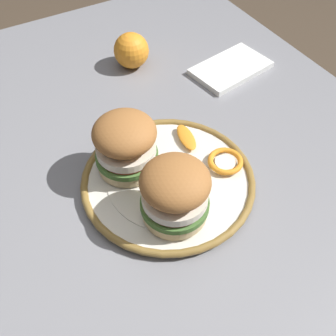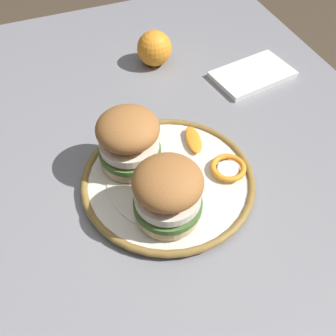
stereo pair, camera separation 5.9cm
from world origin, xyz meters
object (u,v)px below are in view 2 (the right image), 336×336
Objects in this scene: sandwich_half_left at (168,192)px; whole_orange at (154,48)px; dining_table at (149,233)px; dinner_plate at (168,180)px; sandwich_half_right at (130,139)px.

whole_orange is at bearing 162.29° from sandwich_half_left.
dinner_plate is at bearing 116.19° from dining_table.
dining_table is 4.50× the size of dinner_plate.
dining_table is at bearing -22.40° from whole_orange.
sandwich_half_left and sandwich_half_right have the same top height.
dinner_plate is at bearing 37.04° from sandwich_half_right.
dinner_plate reaches higher than dining_table.
whole_orange is (-0.39, 0.12, -0.03)m from sandwich_half_left.
sandwich_half_left is at bearing -17.71° from whole_orange.
sandwich_half_right is at bearing 178.02° from dining_table.
dinner_plate is 0.34m from whole_orange.
dinner_plate is at bearing -16.84° from whole_orange.
dinner_plate is at bearing 158.03° from sandwich_half_left.
sandwich_half_left is (0.06, -0.03, 0.06)m from dinner_plate.
dinner_plate is 2.53× the size of sandwich_half_left.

